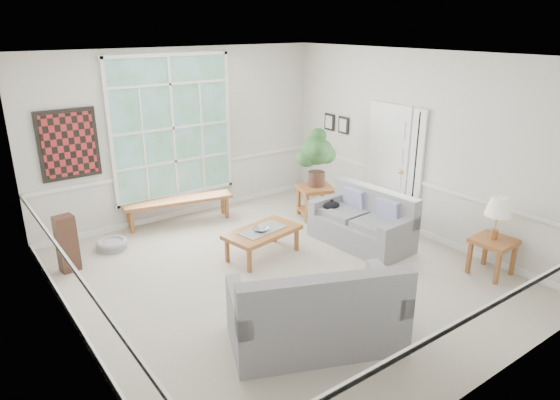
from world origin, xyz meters
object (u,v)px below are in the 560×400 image
Objects in this scene: loveseat_right at (361,218)px; coffee_table at (263,243)px; side_table at (491,257)px; loveseat_front at (316,302)px; end_table at (315,202)px.

loveseat_right reaches higher than coffee_table.
coffee_table is at bearing 133.88° from side_table.
loveseat_right is 1.41× the size of coffee_table.
coffee_table is 2.14× the size of side_table.
loveseat_front reaches higher than coffee_table.
loveseat_front is at bearing -129.89° from end_table.
loveseat_right is 2.74× the size of end_table.
coffee_table is (0.75, 2.14, -0.29)m from loveseat_front.
end_table is at bearing 79.23° from loveseat_right.
coffee_table is at bearing 155.83° from loveseat_right.
end_table is (0.16, 1.33, -0.14)m from loveseat_right.
end_table is (1.68, 0.77, 0.08)m from coffee_table.
side_table is at bearing -71.35° from loveseat_right.
loveseat_right is 1.98m from side_table.
loveseat_right is 1.35m from end_table.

